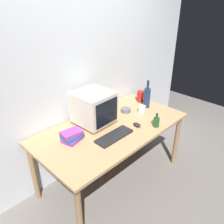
% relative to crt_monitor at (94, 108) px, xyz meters
% --- Properties ---
extents(ground_plane, '(6.00, 6.00, 0.00)m').
position_rel_crt_monitor_xyz_m(ground_plane, '(0.08, -0.20, -0.94)').
color(ground_plane, slate).
extents(back_wall, '(4.00, 0.08, 2.50)m').
position_rel_crt_monitor_xyz_m(back_wall, '(0.08, 0.31, 0.31)').
color(back_wall, silver).
rests_on(back_wall, ground).
extents(desk, '(1.71, 0.89, 0.75)m').
position_rel_crt_monitor_xyz_m(desk, '(0.08, -0.20, -0.27)').
color(desk, tan).
rests_on(desk, ground).
extents(crt_monitor, '(0.39, 0.40, 0.37)m').
position_rel_crt_monitor_xyz_m(crt_monitor, '(0.00, 0.00, 0.00)').
color(crt_monitor, beige).
rests_on(crt_monitor, desk).
extents(keyboard, '(0.42, 0.15, 0.02)m').
position_rel_crt_monitor_xyz_m(keyboard, '(-0.05, -0.35, -0.18)').
color(keyboard, black).
rests_on(keyboard, desk).
extents(computer_mouse, '(0.07, 0.11, 0.04)m').
position_rel_crt_monitor_xyz_m(computer_mouse, '(0.28, -0.38, -0.17)').
color(computer_mouse, black).
rests_on(computer_mouse, desk).
extents(bottle_tall, '(0.08, 0.08, 0.36)m').
position_rel_crt_monitor_xyz_m(bottle_tall, '(0.73, -0.17, -0.05)').
color(bottle_tall, navy).
rests_on(bottle_tall, desk).
extents(bottle_short, '(0.07, 0.07, 0.16)m').
position_rel_crt_monitor_xyz_m(bottle_short, '(0.42, -0.54, -0.13)').
color(bottle_short, '#1E4C23').
rests_on(bottle_short, desk).
extents(book_stack, '(0.21, 0.18, 0.11)m').
position_rel_crt_monitor_xyz_m(book_stack, '(-0.38, -0.10, -0.14)').
color(book_stack, '#843893').
rests_on(book_stack, desk).
extents(mug, '(0.12, 0.08, 0.09)m').
position_rel_crt_monitor_xyz_m(mug, '(0.57, -0.22, -0.15)').
color(mug, white).
rests_on(mug, desk).
extents(cd_spindle, '(0.12, 0.12, 0.04)m').
position_rel_crt_monitor_xyz_m(cd_spindle, '(0.45, -0.07, -0.17)').
color(cd_spindle, '#595B66').
rests_on(cd_spindle, desk).
extents(metal_canister, '(0.09, 0.09, 0.15)m').
position_rel_crt_monitor_xyz_m(metal_canister, '(0.81, -0.01, -0.12)').
color(metal_canister, '#A51E19').
rests_on(metal_canister, desk).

